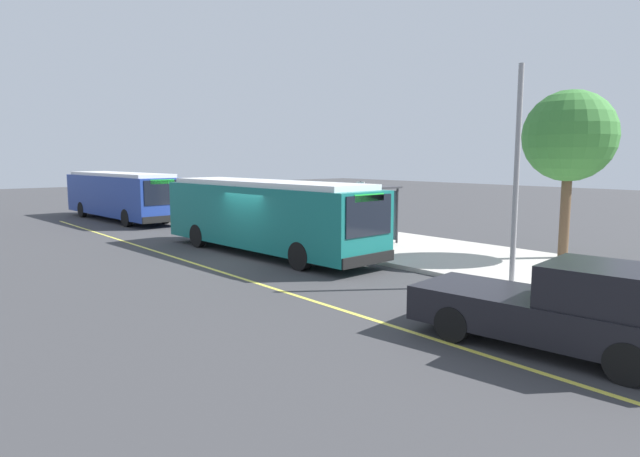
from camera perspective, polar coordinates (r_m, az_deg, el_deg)
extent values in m
plane|color=#38383A|center=(21.29, -7.36, -3.07)|extent=(120.00, 120.00, 0.00)
cube|color=#B7B2A8|center=(24.98, 4.29, -1.30)|extent=(44.00, 6.40, 0.15)
cube|color=#E0D64C|center=(20.21, -12.62, -3.74)|extent=(36.00, 0.14, 0.01)
cube|color=#146B66|center=(21.91, -5.73, 1.35)|extent=(11.21, 3.12, 2.40)
cube|color=silver|center=(21.81, -5.78, 4.75)|extent=(10.31, 2.82, 0.20)
cube|color=black|center=(17.78, 5.18, 1.36)|extent=(0.15, 2.17, 1.34)
cube|color=black|center=(22.68, -3.15, 2.31)|extent=(9.75, 0.54, 1.06)
cube|color=silver|center=(22.83, -3.12, -0.86)|extent=(10.52, 0.57, 0.28)
cube|color=#26D83F|center=(17.73, 5.22, 3.25)|extent=(0.10, 1.40, 0.24)
cube|color=black|center=(17.98, 5.16, -3.25)|extent=(0.21, 2.50, 0.36)
cylinder|color=black|center=(20.26, 2.84, -2.11)|extent=(1.01, 0.33, 1.00)
cylinder|color=black|center=(18.69, -2.11, -2.91)|extent=(1.01, 0.33, 1.00)
cylinder|color=black|center=(25.38, -8.18, -0.25)|extent=(1.01, 0.33, 1.00)
cylinder|color=black|center=(24.15, -12.68, -0.74)|extent=(1.01, 0.33, 1.00)
cube|color=navy|center=(36.02, -20.24, 3.29)|extent=(11.39, 3.14, 2.40)
cube|color=silver|center=(35.96, -20.33, 5.36)|extent=(10.47, 2.83, 0.20)
cube|color=black|center=(30.87, -16.17, 3.65)|extent=(0.15, 2.17, 1.34)
cube|color=black|center=(36.52, -18.39, 3.87)|extent=(9.90, 0.56, 1.06)
cube|color=yellow|center=(36.61, -18.31, 1.89)|extent=(10.69, 0.59, 0.28)
cube|color=#26D83F|center=(30.84, -16.21, 4.74)|extent=(0.10, 1.40, 0.24)
cube|color=black|center=(30.98, -16.06, 0.97)|extent=(0.21, 2.50, 0.36)
cylinder|color=black|center=(33.43, -16.00, 1.37)|extent=(1.01, 0.33, 1.00)
cylinder|color=black|center=(32.45, -19.63, 1.05)|extent=(1.01, 0.33, 1.00)
cylinder|color=black|center=(39.65, -20.54, 2.09)|extent=(1.01, 0.33, 1.00)
cylinder|color=black|center=(38.83, -23.69, 1.84)|extent=(1.01, 0.33, 1.00)
cube|color=black|center=(12.02, 22.74, -8.48)|extent=(5.62, 2.71, 0.75)
cube|color=black|center=(11.58, 27.36, -5.38)|extent=(2.13, 2.14, 0.80)
cylinder|color=black|center=(10.85, 29.56, -12.21)|extent=(0.79, 0.34, 0.76)
cylinder|color=black|center=(13.48, 17.43, -7.84)|extent=(0.79, 0.34, 0.76)
cylinder|color=black|center=(11.93, 13.73, -9.71)|extent=(0.79, 0.34, 0.76)
cylinder|color=#333338|center=(23.92, 8.10, 1.34)|extent=(0.10, 0.10, 2.40)
cylinder|color=#333338|center=(22.97, 5.94, 1.13)|extent=(0.10, 0.10, 2.40)
cylinder|color=#333338|center=(25.72, 3.78, 1.82)|extent=(0.10, 0.10, 2.40)
cylinder|color=#333338|center=(24.84, 1.62, 1.63)|extent=(0.10, 0.10, 2.40)
cube|color=#333338|center=(24.25, 4.83, 4.41)|extent=(2.90, 1.60, 0.08)
cube|color=#4C606B|center=(24.80, 5.86, 1.59)|extent=(2.47, 0.04, 2.16)
cube|color=navy|center=(25.28, 2.72, 1.62)|extent=(0.06, 1.11, 1.82)
cube|color=brown|center=(24.58, 5.19, -0.22)|extent=(1.60, 0.44, 0.06)
cube|color=brown|center=(24.71, 5.59, 0.48)|extent=(1.60, 0.05, 0.44)
cube|color=#333338|center=(25.12, 4.02, -0.56)|extent=(0.08, 0.40, 0.45)
cube|color=#333338|center=(24.11, 6.40, -0.92)|extent=(0.08, 0.40, 0.45)
cylinder|color=#333338|center=(21.41, 4.26, 1.23)|extent=(0.07, 0.07, 2.80)
cube|color=white|center=(21.31, 4.25, 4.17)|extent=(0.44, 0.03, 0.56)
cube|color=red|center=(21.30, 4.22, 4.16)|extent=(0.40, 0.01, 0.16)
cylinder|color=#282D47|center=(21.76, 5.12, -1.27)|extent=(0.14, 0.14, 0.85)
cylinder|color=#282D47|center=(21.63, 4.79, -1.32)|extent=(0.14, 0.14, 0.85)
cube|color=#265999|center=(21.60, 4.98, 0.63)|extent=(0.24, 0.40, 0.62)
sphere|color=tan|center=(21.55, 4.99, 1.74)|extent=(0.22, 0.22, 0.22)
cylinder|color=brown|center=(22.05, 24.33, 1.36)|extent=(0.36, 0.36, 3.26)
sphere|color=#387A33|center=(21.97, 24.73, 8.83)|extent=(3.31, 3.31, 3.31)
cylinder|color=gray|center=(17.05, 19.93, 5.30)|extent=(0.16, 0.16, 6.40)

